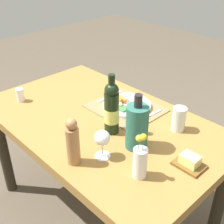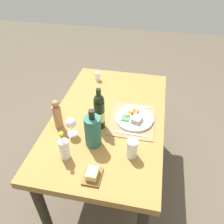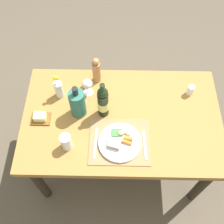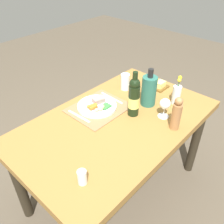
% 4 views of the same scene
% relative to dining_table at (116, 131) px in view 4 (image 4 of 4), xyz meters
% --- Properties ---
extents(ground_plane, '(8.00, 8.00, 0.00)m').
position_rel_dining_table_xyz_m(ground_plane, '(0.00, 0.00, -0.63)').
color(ground_plane, brown).
extents(dining_table, '(1.36, 0.83, 0.72)m').
position_rel_dining_table_xyz_m(dining_table, '(0.00, 0.00, 0.00)').
color(dining_table, olive).
rests_on(dining_table, ground_plane).
extents(placemat, '(0.39, 0.33, 0.01)m').
position_rel_dining_table_xyz_m(placemat, '(-0.02, -0.18, 0.09)').
color(placemat, '#946D47').
rests_on(placemat, dining_table).
extents(dinner_plate, '(0.28, 0.28, 0.05)m').
position_rel_dining_table_xyz_m(dinner_plate, '(-0.01, -0.19, 0.11)').
color(dinner_plate, silver).
rests_on(dinner_plate, placemat).
extents(fork, '(0.02, 0.21, 0.00)m').
position_rel_dining_table_xyz_m(fork, '(-0.17, -0.20, 0.10)').
color(fork, silver).
rests_on(fork, placemat).
extents(knife, '(0.02, 0.20, 0.00)m').
position_rel_dining_table_xyz_m(knife, '(0.15, -0.21, 0.10)').
color(knife, silver).
rests_on(knife, placemat).
extents(flower_vase, '(0.06, 0.06, 0.22)m').
position_rel_dining_table_xyz_m(flower_vase, '(-0.44, 0.18, 0.17)').
color(flower_vase, silver).
rests_on(flower_vase, dining_table).
extents(cooler_bottle, '(0.10, 0.10, 0.28)m').
position_rel_dining_table_xyz_m(cooler_bottle, '(-0.30, 0.04, 0.20)').
color(cooler_bottle, '#296354').
rests_on(cooler_bottle, dining_table).
extents(butter_dish, '(0.13, 0.10, 0.06)m').
position_rel_dining_table_xyz_m(butter_dish, '(-0.55, -0.03, 0.11)').
color(butter_dish, brown).
rests_on(butter_dish, dining_table).
extents(salt_shaker, '(0.05, 0.05, 0.08)m').
position_rel_dining_table_xyz_m(salt_shaker, '(0.49, 0.21, 0.13)').
color(salt_shaker, white).
rests_on(salt_shaker, dining_table).
extents(wine_bottle, '(0.08, 0.08, 0.32)m').
position_rel_dining_table_xyz_m(wine_bottle, '(-0.13, 0.04, 0.23)').
color(wine_bottle, black).
rests_on(wine_bottle, dining_table).
extents(pepper_mill, '(0.06, 0.06, 0.23)m').
position_rel_dining_table_xyz_m(pepper_mill, '(-0.18, 0.32, 0.20)').
color(pepper_mill, '#A47043').
rests_on(pepper_mill, dining_table).
extents(water_tumbler, '(0.07, 0.07, 0.13)m').
position_rel_dining_table_xyz_m(water_tumbler, '(-0.35, -0.22, 0.15)').
color(water_tumbler, silver).
rests_on(water_tumbler, dining_table).
extents(wine_glass, '(0.07, 0.07, 0.14)m').
position_rel_dining_table_xyz_m(wine_glass, '(-0.24, 0.20, 0.19)').
color(wine_glass, white).
rests_on(wine_glass, dining_table).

